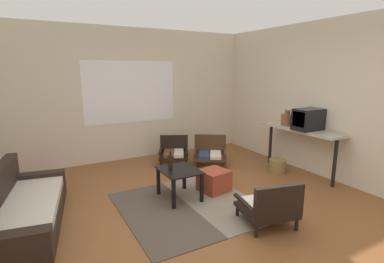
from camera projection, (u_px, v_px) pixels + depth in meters
ground_plane at (207, 218)px, 3.75m from camera, size 7.80×7.80×0.00m
far_wall_with_window at (130, 95)px, 6.08m from camera, size 5.60×0.13×2.70m
side_wall_right at (331, 101)px, 4.98m from camera, size 0.12×6.60×2.70m
area_rug at (189, 206)px, 4.08m from camera, size 1.81×1.85×0.01m
couch at (21, 210)px, 3.53m from camera, size 1.06×2.02×0.68m
coffee_table at (179, 175)px, 4.25m from camera, size 0.52×0.62×0.45m
armchair_by_window at (174, 151)px, 5.90m from camera, size 0.77×0.77×0.54m
armchair_striped_foreground at (270, 206)px, 3.50m from camera, size 0.73×0.71×0.59m
armchair_corner at (210, 152)px, 5.85m from camera, size 0.83×0.81×0.57m
ottoman_orange at (214, 181)px, 4.55m from camera, size 0.46×0.46×0.34m
console_shelf at (300, 134)px, 5.22m from camera, size 0.43×1.56×0.84m
crt_television at (308, 119)px, 5.03m from camera, size 0.49×0.33×0.37m
clay_vase at (287, 119)px, 5.46m from camera, size 0.22×0.22×0.29m
glass_bottle at (171, 162)px, 4.19m from camera, size 0.07×0.07×0.28m
wicker_basket at (277, 166)px, 5.41m from camera, size 0.31×0.31×0.24m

